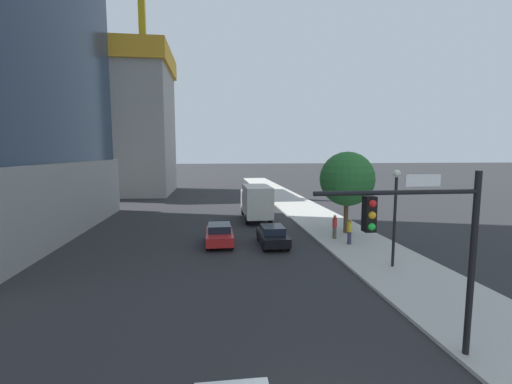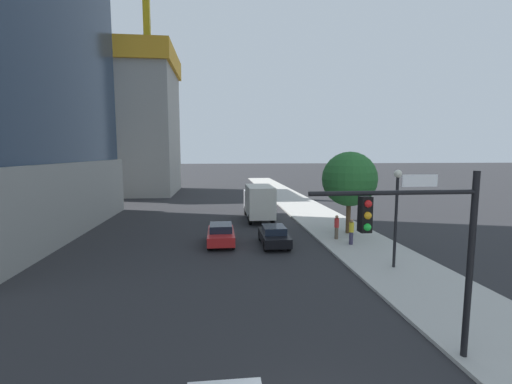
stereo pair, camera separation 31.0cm
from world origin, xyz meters
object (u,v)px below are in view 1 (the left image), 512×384
object	(u,v)px
car_red	(219,234)
pedestrian_yellow_shirt	(349,231)
construction_building	(121,115)
traffic_light_pole	(426,233)
street_lamp	(395,203)
car_black	(273,235)
box_truck	(256,201)
street_tree	(347,179)
pedestrian_red_shirt	(335,226)

from	to	relation	value
car_red	pedestrian_yellow_shirt	bearing A→B (deg)	-9.75
construction_building	pedestrian_yellow_shirt	bearing A→B (deg)	-55.64
traffic_light_pole	street_lamp	distance (m)	9.11
car_black	pedestrian_yellow_shirt	size ratio (longest dim) A/B	2.31
traffic_light_pole	pedestrian_yellow_shirt	size ratio (longest dim) A/B	3.25
car_black	box_truck	xyz separation A→B (m)	(0.00, 9.42, 1.16)
street_lamp	street_tree	distance (m)	8.30
construction_building	traffic_light_pole	world-z (taller)	construction_building
construction_building	box_truck	xyz separation A→B (m)	(18.51, -24.63, -10.69)
traffic_light_pole	street_tree	size ratio (longest dim) A/B	0.90
street_tree	traffic_light_pole	bearing A→B (deg)	-104.17
car_red	car_black	bearing A→B (deg)	-10.68
box_truck	street_lamp	bearing A→B (deg)	-68.64
street_lamp	pedestrian_yellow_shirt	world-z (taller)	street_lamp
car_red	car_black	distance (m)	3.82
car_black	pedestrian_red_shirt	bearing A→B (deg)	8.53
traffic_light_pole	street_lamp	world-z (taller)	traffic_light_pole
street_lamp	box_truck	bearing A→B (deg)	111.36
car_red	street_lamp	bearing A→B (deg)	-33.66
car_black	box_truck	bearing A→B (deg)	90.00
street_tree	box_truck	xyz separation A→B (m)	(-6.43, 6.91, -2.62)
box_truck	pedestrian_red_shirt	world-z (taller)	box_truck
construction_building	pedestrian_red_shirt	xyz separation A→B (m)	(23.36, -33.33, -11.49)
traffic_light_pole	car_red	size ratio (longest dim) A/B	1.41
street_tree	box_truck	distance (m)	9.80
construction_building	street_tree	distance (m)	41.02
car_black	box_truck	distance (m)	9.49
street_lamp	pedestrian_red_shirt	distance (m)	7.09
car_black	pedestrian_yellow_shirt	world-z (taller)	pedestrian_yellow_shirt
traffic_light_pole	street_tree	xyz separation A→B (m)	(4.19, 16.57, 0.34)
construction_building	car_red	distance (m)	38.34
traffic_light_pole	pedestrian_red_shirt	size ratio (longest dim) A/B	3.27
construction_building	street_tree	xyz separation A→B (m)	(24.94, -31.54, -8.07)
traffic_light_pole	car_black	world-z (taller)	traffic_light_pole
street_lamp	pedestrian_red_shirt	world-z (taller)	street_lamp
pedestrian_yellow_shirt	car_red	bearing A→B (deg)	170.25
construction_building	box_truck	world-z (taller)	construction_building
car_red	pedestrian_red_shirt	distance (m)	8.61
pedestrian_red_shirt	car_black	bearing A→B (deg)	-171.47
construction_building	pedestrian_yellow_shirt	world-z (taller)	construction_building
construction_building	street_lamp	distance (m)	47.52
pedestrian_red_shirt	pedestrian_yellow_shirt	world-z (taller)	pedestrian_yellow_shirt
construction_building	car_red	bearing A→B (deg)	-66.12
pedestrian_red_shirt	traffic_light_pole	bearing A→B (deg)	-99.99
traffic_light_pole	pedestrian_yellow_shirt	bearing A→B (deg)	76.73
street_lamp	street_tree	xyz separation A→B (m)	(0.50, 8.25, 0.72)
traffic_light_pole	box_truck	world-z (taller)	traffic_light_pole
traffic_light_pole	construction_building	bearing A→B (deg)	113.34
street_lamp	car_red	bearing A→B (deg)	146.34
construction_building	pedestrian_red_shirt	size ratio (longest dim) A/B	17.76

